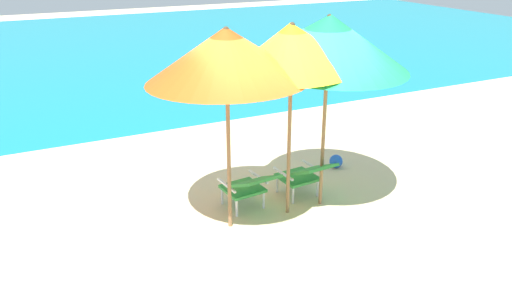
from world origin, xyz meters
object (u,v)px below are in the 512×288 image
at_px(lounge_chair_right, 305,174).
at_px(beach_umbrella_center, 292,48).
at_px(beach_umbrella_right, 328,41).
at_px(beach_ball, 336,161).
at_px(beach_umbrella_left, 227,55).
at_px(lounge_chair_left, 249,185).

relative_size(lounge_chair_right, beach_umbrella_center, 0.34).
relative_size(beach_umbrella_right, beach_ball, 13.40).
relative_size(beach_umbrella_left, beach_ball, 11.82).
bearing_deg(lounge_chair_left, beach_umbrella_right, -13.50).
bearing_deg(beach_umbrella_left, beach_umbrella_center, -0.90).
relative_size(lounge_chair_left, lounge_chair_right, 1.01).
bearing_deg(beach_umbrella_center, lounge_chair_right, 30.74).
xyz_separation_m(lounge_chair_left, beach_ball, (1.94, 0.71, -0.29)).
xyz_separation_m(lounge_chair_left, beach_umbrella_right, (1.02, -0.24, 1.94)).
xyz_separation_m(lounge_chair_left, beach_umbrella_center, (0.47, -0.26, 1.91)).
height_order(beach_umbrella_center, beach_ball, beach_umbrella_center).
height_order(lounge_chair_right, beach_umbrella_right, beach_umbrella_right).
distance_m(lounge_chair_right, beach_umbrella_center, 1.97).
relative_size(beach_umbrella_left, beach_umbrella_right, 0.88).
bearing_deg(beach_umbrella_center, lounge_chair_left, 150.86).
bearing_deg(beach_umbrella_right, lounge_chair_left, 166.50).
xyz_separation_m(lounge_chair_left, lounge_chair_right, (0.88, -0.02, 0.00)).
bearing_deg(beach_umbrella_left, beach_umbrella_right, 0.15).
xyz_separation_m(beach_umbrella_left, beach_umbrella_center, (0.87, -0.01, 0.01)).
relative_size(lounge_chair_left, beach_ball, 4.12).
distance_m(lounge_chair_right, beach_ball, 1.32).
bearing_deg(beach_umbrella_right, lounge_chair_right, 120.62).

